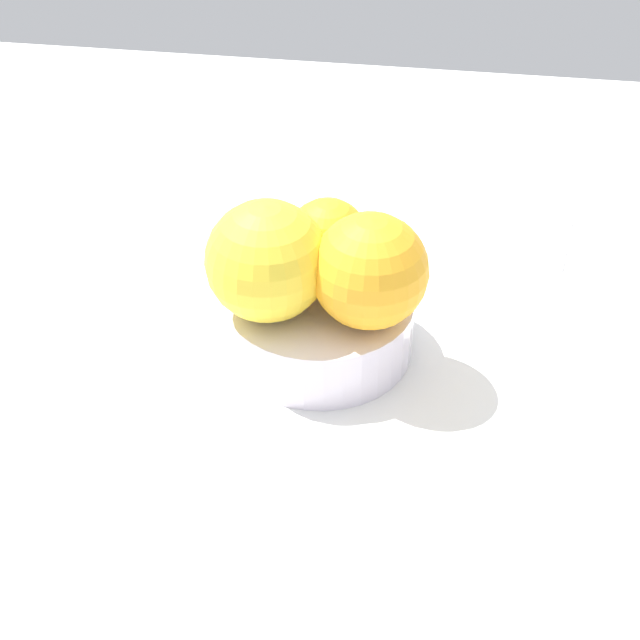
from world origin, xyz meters
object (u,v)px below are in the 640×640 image
fruit_bowl (320,326)px  orange_in_bowl_0 (370,271)px  orange_in_bowl_2 (267,261)px  folded_napkin (490,213)px  orange_in_bowl_1 (322,239)px

fruit_bowl → orange_in_bowl_0: (1.61, 3.65, 6.41)cm
orange_in_bowl_2 → folded_napkin: bearing=146.4°
fruit_bowl → orange_in_bowl_1: size_ratio=2.24×
orange_in_bowl_1 → orange_in_bowl_2: 6.14cm
orange_in_bowl_0 → folded_napkin: orange_in_bowl_0 is taller
orange_in_bowl_1 → orange_in_bowl_0: bearing=39.1°
orange_in_bowl_2 → folded_napkin: orange_in_bowl_2 is taller
orange_in_bowl_0 → folded_napkin: (-23.22, 8.61, -8.41)cm
orange_in_bowl_0 → folded_napkin: size_ratio=0.54×
orange_in_bowl_1 → fruit_bowl: bearing=6.8°
orange_in_bowl_2 → folded_napkin: (-23.48, 15.61, -8.64)cm
fruit_bowl → folded_napkin: fruit_bowl is taller
orange_in_bowl_0 → orange_in_bowl_1: (-4.99, -4.05, -0.98)cm
orange_in_bowl_0 → fruit_bowl: bearing=-113.9°
orange_in_bowl_1 → orange_in_bowl_2: orange_in_bowl_2 is taller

